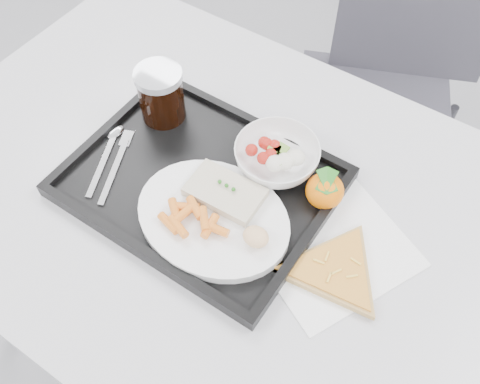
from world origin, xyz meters
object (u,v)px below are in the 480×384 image
object	(u,v)px
chair	(391,74)
tray	(201,183)
salad_bowl	(277,157)
table	(227,215)
tangerine	(325,191)
dinner_plate	(213,218)
cola_glass	(161,94)
pizza_slice	(334,270)

from	to	relation	value
chair	tray	xyz separation A→B (m)	(-0.10, -0.70, 0.22)
chair	salad_bowl	size ratio (longest dim) A/B	6.11
table	salad_bowl	distance (m)	0.15
tangerine	tray	bearing A→B (deg)	-155.48
dinner_plate	cola_glass	distance (m)	0.27
tangerine	pizza_slice	world-z (taller)	tangerine
chair	salad_bowl	distance (m)	0.64
tray	salad_bowl	world-z (taller)	salad_bowl
tray	dinner_plate	xyz separation A→B (m)	(0.07, -0.05, 0.02)
chair	pizza_slice	xyz separation A→B (m)	(0.17, -0.72, 0.22)
dinner_plate	pizza_slice	bearing A→B (deg)	9.05
tray	cola_glass	world-z (taller)	cola_glass
tangerine	dinner_plate	bearing A→B (deg)	-132.07
tray	salad_bowl	xyz separation A→B (m)	(0.09, 0.11, 0.03)
table	salad_bowl	size ratio (longest dim) A/B	7.89
tangerine	pizza_slice	distance (m)	0.14
chair	pizza_slice	distance (m)	0.77
tray	cola_glass	distance (m)	0.19
table	dinner_plate	bearing A→B (deg)	-73.30
cola_glass	pizza_slice	distance (m)	0.45
chair	tray	world-z (taller)	chair
table	chair	bearing A→B (deg)	85.32
table	tray	bearing A→B (deg)	-168.34
chair	pizza_slice	world-z (taller)	chair
salad_bowl	cola_glass	world-z (taller)	cola_glass
dinner_plate	tray	bearing A→B (deg)	141.16
chair	dinner_plate	bearing A→B (deg)	-92.81
tray	salad_bowl	size ratio (longest dim) A/B	2.96
table	cola_glass	bearing A→B (deg)	158.25
tangerine	salad_bowl	bearing A→B (deg)	171.58
chair	tangerine	distance (m)	0.66
table	pizza_slice	size ratio (longest dim) A/B	3.98
dinner_plate	salad_bowl	size ratio (longest dim) A/B	1.78
pizza_slice	dinner_plate	bearing A→B (deg)	-170.95
salad_bowl	pizza_slice	bearing A→B (deg)	-34.21
chair	tray	bearing A→B (deg)	-98.53
chair	tangerine	size ratio (longest dim) A/B	10.63
chair	salad_bowl	bearing A→B (deg)	-91.14
cola_glass	dinner_plate	bearing A→B (deg)	-33.24
table	cola_glass	distance (m)	0.26
cola_glass	tangerine	world-z (taller)	cola_glass
salad_bowl	tangerine	size ratio (longest dim) A/B	1.74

